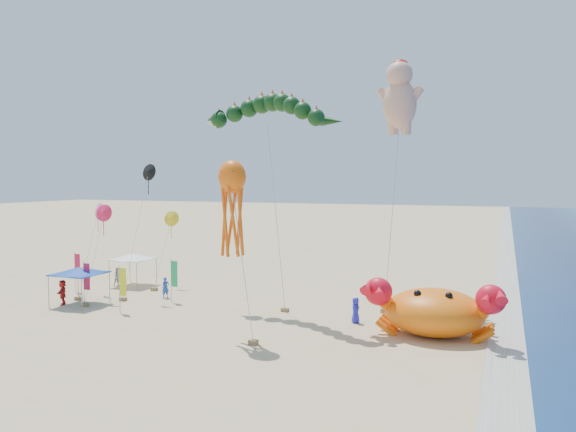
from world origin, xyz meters
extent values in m
plane|color=#D1B784|center=(0.00, 0.00, 0.00)|extent=(320.00, 320.00, 0.00)
plane|color=silver|center=(12.00, 0.00, 0.01)|extent=(320.00, 320.00, 0.00)
ellipsoid|color=orange|center=(8.13, -0.75, 1.36)|extent=(5.73, 4.75, 2.72)
sphere|color=red|center=(5.08, -1.89, 2.57)|extent=(1.62, 1.62, 1.62)
sphere|color=black|center=(7.27, -1.70, 2.57)|extent=(0.42, 0.42, 0.42)
sphere|color=red|center=(11.17, -1.89, 2.57)|extent=(1.62, 1.62, 1.62)
sphere|color=black|center=(8.98, -1.70, 2.57)|extent=(0.42, 0.42, 0.42)
cone|color=black|center=(-8.42, 1.85, 13.40)|extent=(1.49, 1.10, 1.21)
cylinder|color=#B2B2B2|center=(-2.74, 1.68, 6.48)|extent=(1.44, 0.37, 12.66)
cube|color=olive|center=(-2.04, 1.52, 0.12)|extent=(0.50, 0.35, 0.25)
ellipsoid|color=#E9AA8E|center=(4.50, 7.56, 14.40)|extent=(2.44, 2.01, 3.58)
sphere|color=#E9AA8E|center=(4.50, 7.34, 16.49)|extent=(1.87, 1.87, 1.87)
ellipsoid|color=red|center=(4.50, 7.45, 17.15)|extent=(1.21, 1.21, 0.85)
cylinder|color=#B2B2B2|center=(4.42, 5.62, 6.56)|extent=(0.20, 3.92, 12.83)
cube|color=olive|center=(4.34, 3.68, 0.12)|extent=(0.50, 0.35, 0.25)
ellipsoid|color=#FF660D|center=(-2.63, -5.08, 9.15)|extent=(1.62, 1.46, 1.86)
cylinder|color=#B2B2B2|center=(-1.74, -5.63, 4.38)|extent=(1.83, 1.15, 8.47)
cube|color=olive|center=(-0.86, -6.18, 0.12)|extent=(0.50, 0.35, 0.25)
cylinder|color=gray|center=(-18.08, -3.21, 1.10)|extent=(0.06, 0.06, 2.20)
cylinder|color=gray|center=(-15.16, -3.21, 1.10)|extent=(0.06, 0.06, 2.20)
cylinder|color=gray|center=(-18.08, -0.30, 1.10)|extent=(0.06, 0.06, 2.20)
cylinder|color=gray|center=(-15.16, -0.30, 1.10)|extent=(0.06, 0.06, 2.20)
cube|color=#133FAA|center=(-16.62, -1.76, 2.24)|extent=(3.15, 3.15, 0.08)
cone|color=#133FAA|center=(-16.62, -1.76, 2.48)|extent=(3.47, 3.47, 0.45)
cylinder|color=gray|center=(-18.94, 4.34, 1.10)|extent=(0.06, 0.06, 2.20)
cylinder|color=gray|center=(-16.19, 4.34, 1.10)|extent=(0.06, 0.06, 2.20)
cylinder|color=gray|center=(-18.94, 7.10, 1.10)|extent=(0.06, 0.06, 2.20)
cylinder|color=gray|center=(-16.19, 7.10, 1.10)|extent=(0.06, 0.06, 2.20)
cube|color=white|center=(-17.57, 5.72, 2.24)|extent=(3.00, 3.00, 0.08)
cone|color=white|center=(-17.57, 5.72, 2.48)|extent=(3.30, 3.30, 0.45)
cylinder|color=gray|center=(-12.36, -2.73, 1.60)|extent=(0.05, 0.05, 3.20)
cube|color=yellow|center=(-12.08, -2.73, 2.10)|extent=(0.50, 0.04, 1.90)
cylinder|color=gray|center=(-16.07, -1.95, 1.60)|extent=(0.05, 0.05, 3.20)
cube|color=#BB1742|center=(-15.79, -1.95, 2.10)|extent=(0.50, 0.04, 1.90)
cylinder|color=gray|center=(-20.21, 1.76, 1.60)|extent=(0.05, 0.05, 3.20)
cube|color=#CF1749|center=(-19.93, 1.76, 2.10)|extent=(0.50, 0.04, 1.90)
cylinder|color=gray|center=(-10.92, 1.30, 1.60)|extent=(0.05, 0.05, 3.20)
cube|color=#1BA759|center=(-10.64, 1.30, 2.10)|extent=(0.50, 0.04, 1.90)
imported|color=red|center=(-17.73, -2.26, 0.89)|extent=(1.37, 1.67, 1.79)
imported|color=white|center=(6.08, 1.01, 0.78)|extent=(0.64, 0.68, 1.57)
imported|color=#2329CD|center=(3.18, 0.39, 0.80)|extent=(0.70, 0.89, 1.60)
imported|color=silver|center=(-18.53, 4.91, 0.78)|extent=(0.86, 0.94, 1.56)
imported|color=#1F46B5|center=(-12.11, 2.36, 0.79)|extent=(0.63, 0.69, 1.57)
cone|color=black|center=(-13.55, 2.41, 9.55)|extent=(1.30, 0.51, 1.32)
cylinder|color=#B2B2B2|center=(-13.30, 0.91, 4.80)|extent=(0.55, 3.04, 9.31)
cube|color=olive|center=(-13.05, -0.59, 0.12)|extent=(0.50, 0.35, 0.25)
cone|color=yellow|center=(-14.45, 6.83, 5.69)|extent=(1.30, 0.51, 1.32)
cylinder|color=#B2B2B2|center=(-14.20, 5.33, 2.87)|extent=(0.55, 3.04, 5.46)
cube|color=olive|center=(-13.95, 3.83, 0.12)|extent=(0.50, 0.35, 0.25)
cone|color=#FB53C8|center=(-18.59, 2.68, 6.47)|extent=(1.30, 0.51, 1.32)
cylinder|color=#B2B2B2|center=(-18.34, 1.18, 3.26)|extent=(0.55, 3.04, 6.24)
cube|color=olive|center=(-18.09, -0.32, 0.12)|extent=(0.50, 0.35, 0.25)
cone|color=#F31B49|center=(-16.18, 0.42, 6.49)|extent=(1.30, 0.51, 1.32)
cylinder|color=#B2B2B2|center=(-15.93, -1.08, 3.27)|extent=(0.55, 3.04, 6.26)
cube|color=olive|center=(-15.68, -2.58, 0.12)|extent=(0.50, 0.35, 0.25)
camera|label=1|loc=(11.79, -33.48, 9.03)|focal=35.00mm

